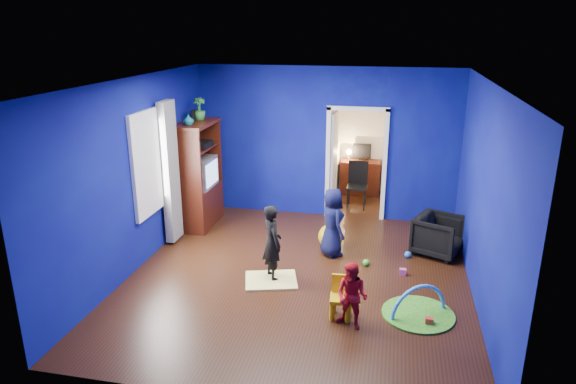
% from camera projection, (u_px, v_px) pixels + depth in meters
% --- Properties ---
extents(floor, '(5.00, 5.50, 0.01)m').
position_uv_depth(floor, '(298.00, 277.00, 7.71)').
color(floor, black).
rests_on(floor, ground).
extents(ceiling, '(5.00, 5.50, 0.01)m').
position_uv_depth(ceiling, '(299.00, 81.00, 6.81)').
color(ceiling, white).
rests_on(ceiling, wall_back).
extents(wall_back, '(5.00, 0.02, 2.90)m').
position_uv_depth(wall_back, '(325.00, 143.00, 9.82)').
color(wall_back, '#09096C').
rests_on(wall_back, floor).
extents(wall_front, '(5.00, 0.02, 2.90)m').
position_uv_depth(wall_front, '(243.00, 272.00, 4.71)').
color(wall_front, '#09096C').
rests_on(wall_front, floor).
extents(wall_left, '(0.02, 5.50, 2.90)m').
position_uv_depth(wall_left, '(136.00, 175.00, 7.75)').
color(wall_left, '#09096C').
rests_on(wall_left, floor).
extents(wall_right, '(0.02, 5.50, 2.90)m').
position_uv_depth(wall_right, '(484.00, 197.00, 6.77)').
color(wall_right, '#09096C').
rests_on(wall_right, floor).
extents(alcove, '(1.00, 1.75, 2.50)m').
position_uv_depth(alcove, '(360.00, 145.00, 10.58)').
color(alcove, silver).
rests_on(alcove, floor).
extents(armchair, '(0.94, 0.93, 0.66)m').
position_uv_depth(armchair, '(439.00, 235.00, 8.40)').
color(armchair, black).
rests_on(armchair, floor).
extents(child_black, '(0.47, 0.50, 1.15)m').
position_uv_depth(child_black, '(272.00, 243.00, 7.51)').
color(child_black, black).
rests_on(child_black, floor).
extents(child_navy, '(0.60, 0.66, 1.14)m').
position_uv_depth(child_navy, '(332.00, 222.00, 8.31)').
color(child_navy, '#0E1036').
rests_on(child_navy, floor).
extents(toddler_red, '(0.51, 0.46, 0.87)m').
position_uv_depth(toddler_red, '(352.00, 296.00, 6.31)').
color(toddler_red, red).
rests_on(toddler_red, floor).
extents(vase, '(0.22, 0.22, 0.19)m').
position_uv_depth(vase, '(188.00, 120.00, 8.86)').
color(vase, '#0B565F').
rests_on(vase, tv_armoire).
extents(potted_plant, '(0.29, 0.29, 0.40)m').
position_uv_depth(potted_plant, '(199.00, 109.00, 9.31)').
color(potted_plant, '#2F8231').
rests_on(potted_plant, tv_armoire).
extents(tv_armoire, '(0.58, 1.14, 1.96)m').
position_uv_depth(tv_armoire, '(198.00, 175.00, 9.47)').
color(tv_armoire, '#3E170A').
rests_on(tv_armoire, floor).
extents(crt_tv, '(0.46, 0.70, 0.54)m').
position_uv_depth(crt_tv, '(200.00, 173.00, 9.45)').
color(crt_tv, silver).
rests_on(crt_tv, tv_armoire).
extents(yellow_blanket, '(0.89, 0.78, 0.03)m').
position_uv_depth(yellow_blanket, '(271.00, 280.00, 7.59)').
color(yellow_blanket, '#F2E07A').
rests_on(yellow_blanket, floor).
extents(hopper_ball, '(0.42, 0.42, 0.42)m').
position_uv_depth(hopper_ball, '(331.00, 236.00, 8.66)').
color(hopper_ball, yellow).
rests_on(hopper_ball, floor).
extents(kid_chair, '(0.30, 0.30, 0.50)m').
position_uv_depth(kid_chair, '(341.00, 300.00, 6.59)').
color(kid_chair, yellow).
rests_on(kid_chair, floor).
extents(play_mat, '(0.94, 0.94, 0.03)m').
position_uv_depth(play_mat, '(418.00, 314.00, 6.71)').
color(play_mat, '#369221').
rests_on(play_mat, floor).
extents(toy_arch, '(0.73, 0.50, 0.84)m').
position_uv_depth(toy_arch, '(418.00, 313.00, 6.71)').
color(toy_arch, '#3F8CD8').
rests_on(toy_arch, floor).
extents(window_left, '(0.03, 0.95, 1.55)m').
position_uv_depth(window_left, '(147.00, 163.00, 8.05)').
color(window_left, white).
rests_on(window_left, wall_left).
extents(curtain, '(0.14, 0.42, 2.40)m').
position_uv_depth(curtain, '(170.00, 172.00, 8.63)').
color(curtain, slate).
rests_on(curtain, floor).
extents(doorway, '(1.16, 0.10, 2.10)m').
position_uv_depth(doorway, '(356.00, 165.00, 9.83)').
color(doorway, white).
rests_on(doorway, floor).
extents(study_desk, '(0.88, 0.44, 0.75)m').
position_uv_depth(study_desk, '(360.00, 177.00, 11.44)').
color(study_desk, '#3D140A').
rests_on(study_desk, floor).
extents(desk_monitor, '(0.40, 0.05, 0.32)m').
position_uv_depth(desk_monitor, '(362.00, 151.00, 11.38)').
color(desk_monitor, black).
rests_on(desk_monitor, study_desk).
extents(desk_lamp, '(0.14, 0.14, 0.14)m').
position_uv_depth(desk_lamp, '(349.00, 152.00, 11.38)').
color(desk_lamp, '#FFD88C').
rests_on(desk_lamp, study_desk).
extents(folding_chair, '(0.40, 0.40, 0.92)m').
position_uv_depth(folding_chair, '(357.00, 186.00, 10.52)').
color(folding_chair, black).
rests_on(folding_chair, floor).
extents(book_shelf, '(0.88, 0.24, 0.04)m').
position_uv_depth(book_shelf, '(364.00, 103.00, 11.03)').
color(book_shelf, white).
rests_on(book_shelf, study_desk).
extents(toy_0, '(0.10, 0.08, 0.10)m').
position_uv_depth(toy_0, '(429.00, 321.00, 6.47)').
color(toy_0, red).
rests_on(toy_0, floor).
extents(toy_1, '(0.11, 0.11, 0.11)m').
position_uv_depth(toy_1, '(408.00, 254.00, 8.35)').
color(toy_1, blue).
rests_on(toy_1, floor).
extents(toy_2, '(0.11, 0.11, 0.11)m').
position_uv_depth(toy_2, '(366.00, 262.00, 8.07)').
color(toy_2, green).
rests_on(toy_2, floor).
extents(toy_3, '(0.10, 0.08, 0.10)m').
position_uv_depth(toy_3, '(403.00, 272.00, 7.77)').
color(toy_3, '#B8458A').
rests_on(toy_3, floor).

